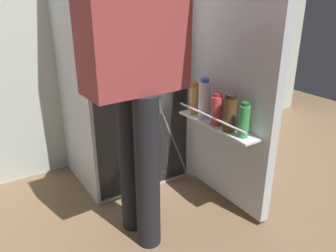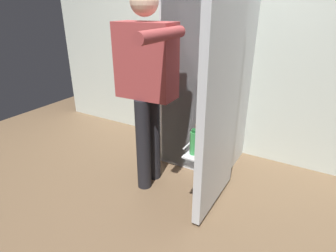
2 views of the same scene
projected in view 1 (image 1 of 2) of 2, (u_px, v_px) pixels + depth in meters
ground_plane at (167, 208)px, 2.04m from camera, size 5.62×5.62×0.00m
refrigerator at (130, 58)px, 2.12m from camera, size 0.74×1.27×1.65m
person at (136, 54)px, 1.48m from camera, size 0.56×0.76×1.61m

